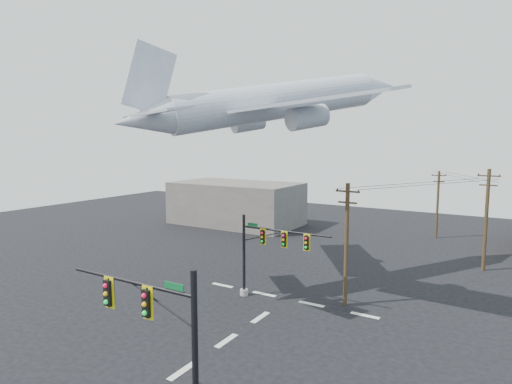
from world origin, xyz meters
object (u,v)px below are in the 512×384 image
Objects in this scene: signal_mast_near at (165,346)px; utility_pole_b at (486,218)px; airliner at (276,102)px; utility_pole_c at (438,203)px; signal_mast_far at (264,253)px; utility_pole_a at (346,242)px.

utility_pole_b reaches higher than signal_mast_near.
airliner is at bearing -134.07° from utility_pole_b.
airliner is (-14.80, -13.07, 10.07)m from utility_pole_b.
signal_mast_near is 0.30× the size of airliner.
utility_pole_c is (3.65, 44.18, 0.51)m from signal_mast_near.
signal_mast_near is at bearing -74.53° from signal_mast_far.
signal_mast_far is 21.79m from utility_pole_b.
utility_pole_a reaches higher than utility_pole_c.
signal_mast_near is 22.54m from airliner.
utility_pole_b reaches higher than utility_pole_c.
signal_mast_far is 6.08m from utility_pole_a.
utility_pole_b is 1.13× the size of utility_pole_c.
signal_mast_near is 0.80× the size of utility_pole_a.
signal_mast_far is 12.04m from airliner.
signal_mast_far is 0.31× the size of airliner.
utility_pole_b is at bearing 73.39° from signal_mast_near.
utility_pole_a is at bearing 85.31° from signal_mast_near.
utility_pole_c is at bearing 85.28° from signal_mast_near.
signal_mast_near is at bearing -102.13° from utility_pole_b.
signal_mast_far is 0.83× the size of utility_pole_a.
airliner reaches higher than signal_mast_near.
utility_pole_b reaches higher than utility_pole_a.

